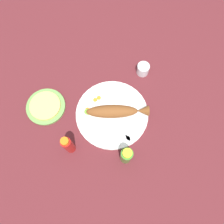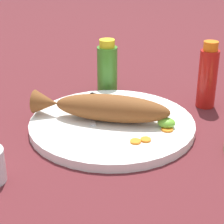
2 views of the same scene
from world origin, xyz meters
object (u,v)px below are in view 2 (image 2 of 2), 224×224
object	(u,v)px
fried_fish	(103,107)
hot_sauce_bottle_green	(107,67)
fork_near	(93,105)
fork_far	(115,102)
main_plate	(112,124)
hot_sauce_bottle_red	(208,76)

from	to	relation	value
fried_fish	hot_sauce_bottle_green	xyz separation A→B (m)	(-0.08, 0.20, 0.02)
fork_near	fork_far	bearing A→B (deg)	-77.13
main_plate	hot_sauce_bottle_red	size ratio (longest dim) A/B	2.22
main_plate	fork_near	bearing A→B (deg)	143.49
fork_near	hot_sauce_bottle_red	xyz separation A→B (m)	(0.22, 0.15, 0.05)
fork_near	fork_far	xyz separation A→B (m)	(0.04, 0.03, 0.00)
fried_fish	hot_sauce_bottle_green	distance (m)	0.21
fork_near	main_plate	bearing A→B (deg)	-153.76
hot_sauce_bottle_green	fork_near	bearing A→B (deg)	-77.39
fried_fish	fork_near	distance (m)	0.08
fried_fish	hot_sauce_bottle_red	xyz separation A→B (m)	(0.17, 0.21, 0.03)
fried_fish	fork_near	bearing A→B (deg)	119.27
main_plate	fork_near	distance (m)	0.09
hot_sauce_bottle_red	fried_fish	bearing A→B (deg)	-129.77
fork_near	hot_sauce_bottle_green	bearing A→B (deg)	-14.63
fork_near	hot_sauce_bottle_red	bearing A→B (deg)	-83.97
fork_far	fried_fish	bearing A→B (deg)	113.39
fork_near	fork_far	distance (m)	0.05
fried_fish	fork_far	distance (m)	0.10
main_plate	fork_near	xyz separation A→B (m)	(-0.07, 0.05, 0.01)
main_plate	hot_sauce_bottle_red	bearing A→B (deg)	52.99
main_plate	hot_sauce_bottle_red	xyz separation A→B (m)	(0.15, 0.20, 0.07)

